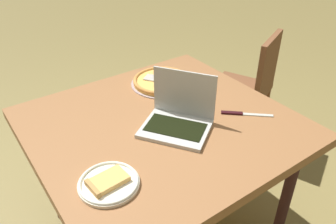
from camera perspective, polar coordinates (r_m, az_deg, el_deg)
The scene contains 6 objects.
dining_table at distance 1.60m, azimuth -1.03°, elevation -3.73°, with size 1.15×1.09×0.77m.
laptop at distance 1.50m, azimuth 1.76°, elevation -0.79°, with size 0.36×0.37×0.24m.
pizza_plate at distance 1.25m, azimuth -10.06°, elevation -11.70°, with size 0.22×0.22×0.04m.
pizza_tray at distance 1.86m, azimuth -0.99°, elevation 5.25°, with size 0.34×0.34×0.04m.
table_knife at distance 1.64m, azimuth 12.34°, elevation -0.28°, with size 0.19×0.18×0.01m.
chair_near at distance 2.47m, azimuth 13.60°, elevation 4.45°, with size 0.52×0.52×0.89m.
Camera 1 is at (-0.72, -1.06, 1.65)m, focal length 36.02 mm.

